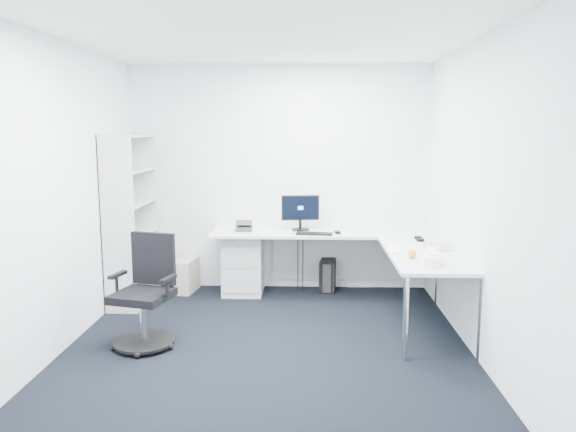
{
  "coord_description": "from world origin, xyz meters",
  "views": [
    {
      "loc": [
        0.35,
        -4.68,
        1.93
      ],
      "look_at": [
        0.15,
        1.05,
        1.05
      ],
      "focal_mm": 35.0,
      "sensor_mm": 36.0,
      "label": 1
    }
  ],
  "objects_px": {
    "l_desk": "(325,271)",
    "laptop": "(437,234)",
    "task_chair": "(142,293)",
    "monitor": "(300,212)",
    "bookshelf": "(131,219)"
  },
  "relations": [
    {
      "from": "bookshelf",
      "to": "monitor",
      "type": "relative_size",
      "value": 4.27
    },
    {
      "from": "monitor",
      "to": "bookshelf",
      "type": "bearing_deg",
      "value": -177.47
    },
    {
      "from": "l_desk",
      "to": "task_chair",
      "type": "bearing_deg",
      "value": -141.6
    },
    {
      "from": "l_desk",
      "to": "laptop",
      "type": "bearing_deg",
      "value": -25.93
    },
    {
      "from": "l_desk",
      "to": "laptop",
      "type": "xyz_separation_m",
      "value": [
        1.1,
        -0.53,
        0.52
      ]
    },
    {
      "from": "l_desk",
      "to": "laptop",
      "type": "relative_size",
      "value": 6.91
    },
    {
      "from": "bookshelf",
      "to": "task_chair",
      "type": "distance_m",
      "value": 1.53
    },
    {
      "from": "monitor",
      "to": "l_desk",
      "type": "bearing_deg",
      "value": -63.41
    },
    {
      "from": "task_chair",
      "to": "monitor",
      "type": "xyz_separation_m",
      "value": [
        1.38,
        1.72,
        0.47
      ]
    },
    {
      "from": "l_desk",
      "to": "monitor",
      "type": "height_order",
      "value": "monitor"
    },
    {
      "from": "l_desk",
      "to": "bookshelf",
      "type": "xyz_separation_m",
      "value": [
        -2.17,
        0.05,
        0.56
      ]
    },
    {
      "from": "task_chair",
      "to": "bookshelf",
      "type": "bearing_deg",
      "value": 124.61
    },
    {
      "from": "laptop",
      "to": "monitor",
      "type": "bearing_deg",
      "value": 150.64
    },
    {
      "from": "bookshelf",
      "to": "task_chair",
      "type": "xyz_separation_m",
      "value": [
        0.51,
        -1.37,
        -0.44
      ]
    },
    {
      "from": "task_chair",
      "to": "laptop",
      "type": "bearing_deg",
      "value": 29.95
    }
  ]
}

